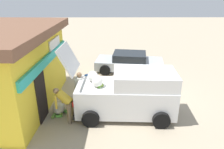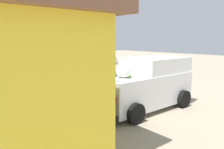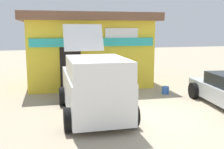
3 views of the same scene
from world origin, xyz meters
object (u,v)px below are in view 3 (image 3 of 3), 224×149
delivery_van (94,86)px  unloaded_banana_pile (82,90)px  storefront_bar (88,48)px  customer_bending (70,77)px  paint_bucket (165,90)px  vendor_standing (99,75)px

delivery_van → unloaded_banana_pile: (0.10, 2.93, -0.78)m
storefront_bar → customer_bending: 3.17m
delivery_van → paint_bucket: delivery_van is taller
delivery_van → storefront_bar: bearing=81.2°
customer_bending → paint_bucket: (4.03, -0.41, -0.70)m
unloaded_banana_pile → paint_bucket: unloaded_banana_pile is taller
storefront_bar → unloaded_banana_pile: size_ratio=7.49×
unloaded_banana_pile → paint_bucket: bearing=-13.5°
delivery_van → unloaded_banana_pile: 3.03m
unloaded_banana_pile → storefront_bar: bearing=72.9°
delivery_van → customer_bending: bearing=99.9°
storefront_bar → paint_bucket: bearing=-48.8°
delivery_van → customer_bending: 2.54m
customer_bending → storefront_bar: bearing=65.7°
unloaded_banana_pile → paint_bucket: (3.50, -0.84, -0.04)m
delivery_van → vendor_standing: size_ratio=2.77×
vendor_standing → paint_bucket: vendor_standing is taller
storefront_bar → customer_bending: size_ratio=4.74×
storefront_bar → unloaded_banana_pile: storefront_bar is taller
storefront_bar → customer_bending: bearing=-114.3°
vendor_standing → customer_bending: size_ratio=1.19×
delivery_van → paint_bucket: bearing=30.2°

